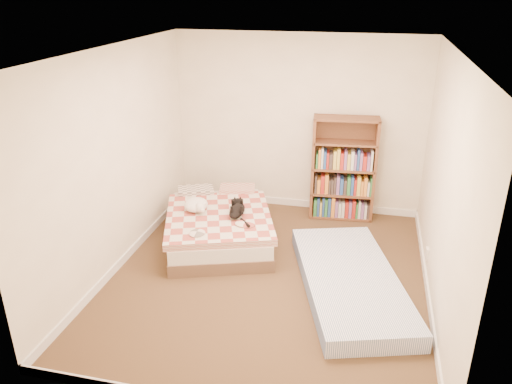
% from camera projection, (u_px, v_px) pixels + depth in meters
% --- Properties ---
extents(room, '(3.51, 4.01, 2.51)m').
position_uv_depth(room, '(269.00, 179.00, 5.23)').
color(room, '#462A1E').
rests_on(room, ground).
extents(bed, '(1.73, 2.05, 0.47)m').
position_uv_depth(bed, '(219.00, 224.00, 6.44)').
color(bed, brown).
rests_on(bed, room).
extents(bookshelf, '(0.90, 0.37, 1.45)m').
position_uv_depth(bookshelf, '(343.00, 181.00, 6.95)').
color(bookshelf, '#56321D').
rests_on(bookshelf, room).
extents(floor_mattress, '(1.56, 2.34, 0.19)m').
position_uv_depth(floor_mattress, '(350.00, 281.00, 5.43)').
color(floor_mattress, '#6981B0').
rests_on(floor_mattress, room).
extents(black_cat, '(0.28, 0.67, 0.15)m').
position_uv_depth(black_cat, '(238.00, 210.00, 6.21)').
color(black_cat, black).
rests_on(black_cat, bed).
extents(white_dog, '(0.34, 0.34, 0.16)m').
position_uv_depth(white_dog, '(196.00, 205.00, 6.30)').
color(white_dog, white).
rests_on(white_dog, bed).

